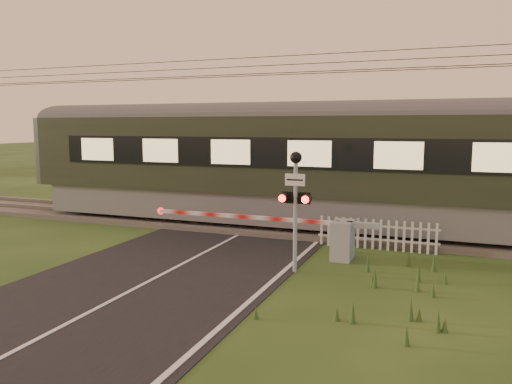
% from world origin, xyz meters
% --- Properties ---
extents(ground, '(160.00, 160.00, 0.00)m').
position_xyz_m(ground, '(0.00, 0.00, 0.00)').
color(ground, '#233B16').
rests_on(ground, ground).
extents(road, '(6.00, 140.00, 0.03)m').
position_xyz_m(road, '(0.02, -0.23, 0.01)').
color(road, black).
rests_on(road, ground).
extents(track_bed, '(140.00, 3.40, 0.39)m').
position_xyz_m(track_bed, '(0.00, 6.50, 0.07)').
color(track_bed, '#47423D').
rests_on(track_bed, ground).
extents(overhead_wires, '(120.00, 0.62, 0.62)m').
position_xyz_m(overhead_wires, '(0.00, 6.50, 5.72)').
color(overhead_wires, black).
rests_on(overhead_wires, ground).
extents(boom_gate, '(6.94, 0.84, 1.12)m').
position_xyz_m(boom_gate, '(3.56, 3.15, 0.61)').
color(boom_gate, gray).
rests_on(boom_gate, ground).
extents(crossing_signal, '(0.78, 0.34, 3.07)m').
position_xyz_m(crossing_signal, '(3.01, 1.49, 2.11)').
color(crossing_signal, gray).
rests_on(crossing_signal, ground).
extents(picket_fence, '(3.61, 0.08, 0.92)m').
position_xyz_m(picket_fence, '(4.64, 4.60, 0.47)').
color(picket_fence, silver).
rests_on(picket_fence, ground).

